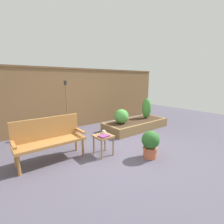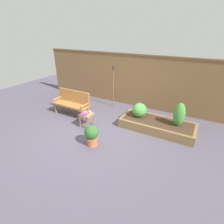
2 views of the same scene
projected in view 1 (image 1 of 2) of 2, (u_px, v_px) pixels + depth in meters
name	position (u px, v px, depth m)	size (l,w,h in m)	color
ground_plane	(117.00, 151.00, 4.06)	(14.00, 14.00, 0.00)	#514C5B
fence_back	(71.00, 98.00, 5.85)	(8.40, 0.14, 2.16)	brown
garden_bench	(49.00, 136.00, 3.53)	(1.44, 0.48, 0.94)	#A87038
side_table	(103.00, 139.00, 3.80)	(0.40, 0.40, 0.48)	#9E7042
cup_on_table	(104.00, 132.00, 3.90)	(0.10, 0.07, 0.08)	white
book_on_table	(104.00, 136.00, 3.68)	(0.23, 0.19, 0.03)	#7F3875
potted_boxwood	(150.00, 143.00, 3.67)	(0.40, 0.40, 0.63)	#C66642
raised_planter_bed	(136.00, 124.00, 5.90)	(2.40, 1.00, 0.30)	olive
shrub_near_bench	(121.00, 116.00, 5.45)	(0.48, 0.48, 0.48)	brown
shrub_far_corner	(147.00, 108.00, 6.19)	(0.34, 0.34, 0.76)	brown
tiki_torch	(66.00, 98.00, 5.11)	(0.10, 0.10, 1.72)	brown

